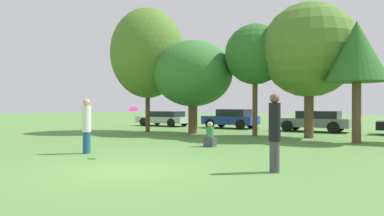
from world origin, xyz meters
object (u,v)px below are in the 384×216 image
(person_thrower, at_px, (87,125))
(tree_3, at_px, (309,50))
(parked_car_blue, at_px, (231,118))
(parked_car_silver, at_px, (165,118))
(bystander_sitting, at_px, (210,136))
(tree_4, at_px, (357,52))
(tree_0, at_px, (148,53))
(tree_1, at_px, (193,74))
(parked_car_grey, at_px, (315,121))
(frisbee, at_px, (133,109))
(tree_2, at_px, (255,55))
(person_catcher, at_px, (275,131))

(person_thrower, xyz_separation_m, tree_3, (4.98, 9.98, 3.47))
(parked_car_blue, bearing_deg, parked_car_silver, 3.90)
(bystander_sitting, height_order, tree_4, tree_4)
(bystander_sitting, distance_m, tree_0, 9.72)
(tree_1, distance_m, parked_car_grey, 8.28)
(frisbee, bearing_deg, person_thrower, -177.53)
(parked_car_silver, bearing_deg, tree_2, 153.92)
(tree_0, height_order, parked_car_silver, tree_0)
(frisbee, height_order, tree_1, tree_1)
(frisbee, height_order, bystander_sitting, frisbee)
(person_catcher, distance_m, frisbee, 4.58)
(tree_4, xyz_separation_m, parked_car_blue, (-9.02, 6.14, -3.24))
(person_catcher, relative_size, parked_car_blue, 0.50)
(frisbee, bearing_deg, parked_car_blue, 104.18)
(person_thrower, bearing_deg, tree_0, 116.18)
(bystander_sitting, relative_size, parked_car_silver, 0.22)
(tree_2, relative_size, tree_4, 1.12)
(frisbee, bearing_deg, person_catcher, 0.56)
(bystander_sitting, relative_size, tree_2, 0.17)
(frisbee, xyz_separation_m, tree_3, (2.94, 9.89, 2.91))
(person_thrower, bearing_deg, tree_4, 48.21)
(person_catcher, bearing_deg, tree_1, -49.54)
(tree_4, distance_m, parked_car_grey, 7.48)
(tree_3, xyz_separation_m, parked_car_blue, (-6.64, 4.75, -3.72))
(tree_4, bearing_deg, tree_0, 178.84)
(person_thrower, relative_size, tree_0, 0.24)
(parked_car_silver, distance_m, parked_car_blue, 5.75)
(parked_car_silver, bearing_deg, person_thrower, 117.81)
(tree_0, bearing_deg, tree_4, -1.16)
(tree_0, relative_size, parked_car_blue, 1.97)
(frisbee, distance_m, parked_car_blue, 15.12)
(person_catcher, distance_m, tree_0, 14.66)
(tree_4, bearing_deg, tree_1, 175.78)
(tree_3, height_order, tree_4, tree_3)
(parked_car_grey, bearing_deg, parked_car_silver, 1.29)
(frisbee, xyz_separation_m, bystander_sitting, (0.55, 3.92, -1.13))
(bystander_sitting, distance_m, tree_2, 6.81)
(person_catcher, distance_m, parked_car_silver, 19.98)
(bystander_sitting, xyz_separation_m, parked_car_grey, (1.62, 10.52, 0.28))
(parked_car_grey, bearing_deg, tree_0, 33.69)
(parked_car_blue, relative_size, parked_car_grey, 0.88)
(person_thrower, bearing_deg, tree_1, 98.05)
(bystander_sitting, bearing_deg, tree_4, 43.77)
(bystander_sitting, relative_size, parked_car_blue, 0.25)
(frisbee, distance_m, tree_0, 11.45)
(tree_2, relative_size, parked_car_silver, 1.35)
(tree_1, relative_size, parked_car_silver, 1.22)
(person_thrower, height_order, bystander_sitting, person_thrower)
(frisbee, bearing_deg, parked_car_grey, 81.47)
(tree_4, xyz_separation_m, parked_car_silver, (-14.76, 5.82, -3.33))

